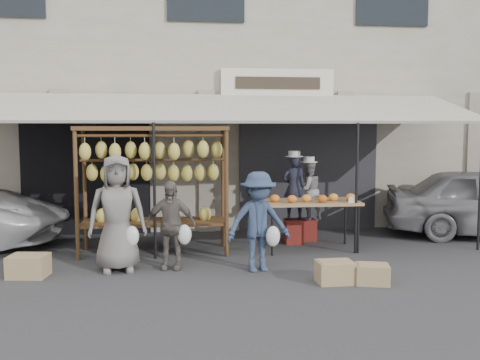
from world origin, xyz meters
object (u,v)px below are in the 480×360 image
object	(u,v)px
banana_rack	(153,165)
crate_near_b	(372,274)
crate_far	(28,266)
vendor_right	(308,190)
customer_mid	(170,225)
customer_right	(258,222)
crate_near_a	(335,272)
customer_left	(117,213)
produce_table	(311,202)
vendor_left	(294,187)

from	to	relation	value
banana_rack	crate_near_b	size ratio (longest dim) A/B	5.64
crate_near_b	crate_far	bearing A→B (deg)	169.44
vendor_right	crate_far	bearing A→B (deg)	5.70
banana_rack	vendor_right	world-z (taller)	banana_rack
vendor_right	customer_mid	xyz separation A→B (m)	(-2.66, -1.86, -0.30)
customer_right	crate_far	distance (m)	3.50
banana_rack	vendor_right	bearing A→B (deg)	14.81
vendor_right	crate_near_a	size ratio (longest dim) A/B	2.25
crate_far	customer_left	bearing A→B (deg)	8.70
vendor_right	crate_near_a	distance (m)	3.04
produce_table	customer_mid	xyz separation A→B (m)	(-2.51, -1.02, -0.18)
vendor_left	crate_near_b	xyz separation A→B (m)	(0.54, -2.78, -0.94)
produce_table	vendor_left	bearing A→B (deg)	107.03
vendor_right	customer_left	bearing A→B (deg)	10.60
banana_rack	crate_near_b	bearing A→B (deg)	-35.19
banana_rack	produce_table	bearing A→B (deg)	-1.20
customer_mid	crate_near_a	bearing A→B (deg)	-14.70
banana_rack	crate_near_a	distance (m)	3.67
customer_mid	crate_near_a	world-z (taller)	customer_mid
crate_near_b	crate_far	distance (m)	5.04
produce_table	vendor_right	xyz separation A→B (m)	(0.15, 0.84, 0.13)
crate_near_a	crate_near_b	distance (m)	0.53
crate_near_b	vendor_left	bearing A→B (deg)	100.98
vendor_left	customer_left	world-z (taller)	customer_left
vendor_right	customer_mid	size ratio (longest dim) A/B	0.84
produce_table	customer_left	distance (m)	3.48
customer_right	produce_table	bearing A→B (deg)	38.34
customer_mid	customer_right	distance (m)	1.38
produce_table	crate_far	distance (m)	4.82
banana_rack	customer_left	bearing A→B (deg)	-114.48
vendor_left	customer_mid	size ratio (longest dim) A/B	0.89
customer_right	crate_near_b	distance (m)	1.85
produce_table	crate_near_a	bearing A→B (deg)	-94.48
customer_right	vendor_right	bearing A→B (deg)	48.55
crate_near_a	banana_rack	bearing A→B (deg)	141.33
customer_left	crate_near_b	size ratio (longest dim) A/B	3.91
customer_mid	customer_right	xyz separation A→B (m)	(1.35, -0.29, 0.08)
banana_rack	crate_far	size ratio (longest dim) A/B	4.75
customer_left	customer_right	distance (m)	2.18
banana_rack	crate_far	bearing A→B (deg)	-143.93
crate_far	crate_near_a	bearing A→B (deg)	-10.38
customer_left	customer_right	xyz separation A→B (m)	(2.16, -0.25, -0.13)
produce_table	customer_left	size ratio (longest dim) A/B	0.94
crate_near_a	crate_far	distance (m)	4.51
banana_rack	customer_mid	world-z (taller)	banana_rack
customer_mid	crate_near_b	size ratio (longest dim) A/B	3.01
vendor_left	crate_near_a	size ratio (longest dim) A/B	2.40
customer_left	crate_near_a	bearing A→B (deg)	-25.52
customer_left	crate_near_b	xyz separation A→B (m)	(3.67, -1.12, -0.76)
crate_near_a	crate_near_b	xyz separation A→B (m)	(0.51, -0.11, -0.02)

